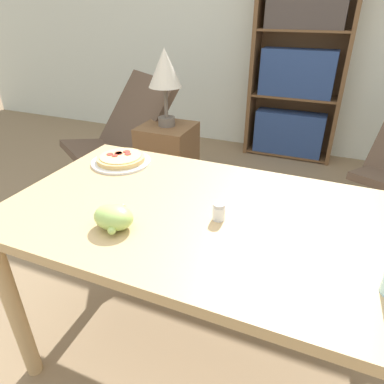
# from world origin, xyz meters

# --- Properties ---
(ground_plane) EXTENTS (14.00, 14.00, 0.00)m
(ground_plane) POSITION_xyz_m (0.00, 0.00, 0.00)
(ground_plane) COLOR #897051
(wall_back) EXTENTS (8.00, 0.05, 2.60)m
(wall_back) POSITION_xyz_m (0.00, 2.62, 1.30)
(wall_back) COLOR silver
(wall_back) RESTS_ON ground_plane
(dining_table) EXTENTS (1.36, 0.78, 0.74)m
(dining_table) POSITION_xyz_m (0.12, -0.00, 0.64)
(dining_table) COLOR tan
(dining_table) RESTS_ON ground_plane
(pizza_on_plate) EXTENTS (0.25, 0.25, 0.04)m
(pizza_on_plate) POSITION_xyz_m (-0.36, 0.23, 0.75)
(pizza_on_plate) COLOR white
(pizza_on_plate) RESTS_ON dining_table
(grape_bunch) EXTENTS (0.13, 0.11, 0.08)m
(grape_bunch) POSITION_xyz_m (-0.11, -0.20, 0.77)
(grape_bunch) COLOR #A8CC66
(grape_bunch) RESTS_ON dining_table
(salt_shaker) EXTENTS (0.04, 0.04, 0.06)m
(salt_shaker) POSITION_xyz_m (0.17, -0.03, 0.77)
(salt_shaker) COLOR white
(salt_shaker) RESTS_ON dining_table
(lounge_chair_near) EXTENTS (0.92, 0.99, 0.88)m
(lounge_chair_near) POSITION_xyz_m (-1.02, 1.14, 0.29)
(lounge_chair_near) COLOR slate
(lounge_chair_near) RESTS_ON ground_plane
(bookshelf) EXTENTS (0.83, 0.27, 1.73)m
(bookshelf) POSITION_xyz_m (0.08, 2.46, 0.82)
(bookshelf) COLOR brown
(bookshelf) RESTS_ON ground_plane
(side_table) EXTENTS (0.34, 0.34, 0.64)m
(side_table) POSITION_xyz_m (-0.55, 1.05, 0.32)
(side_table) COLOR brown
(side_table) RESTS_ON ground_plane
(table_lamp) EXTENTS (0.21, 0.21, 0.48)m
(table_lamp) POSITION_xyz_m (-0.55, 1.05, 0.98)
(table_lamp) COLOR #665B51
(table_lamp) RESTS_ON side_table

